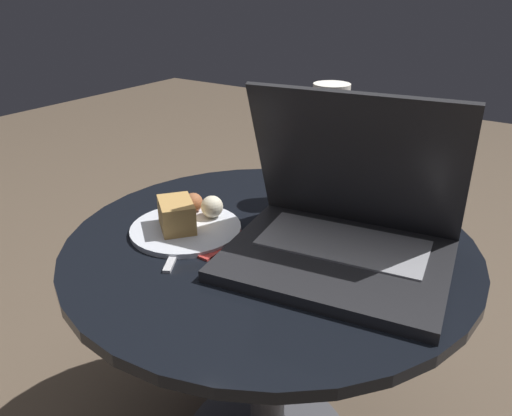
# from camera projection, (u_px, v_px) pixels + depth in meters

# --- Properties ---
(table) EXTENTS (0.68, 0.68, 0.48)m
(table) POSITION_uv_depth(u_px,v_px,m) (269.00, 296.00, 0.88)
(table) COLOR #515156
(table) RESTS_ON ground_plane
(napkin) EXTENTS (0.16, 0.12, 0.00)m
(napkin) POSITION_uv_depth(u_px,v_px,m) (195.00, 234.00, 0.85)
(napkin) COLOR #B7332D
(napkin) RESTS_ON table
(laptop) EXTENTS (0.37, 0.31, 0.26)m
(laptop) POSITION_uv_depth(u_px,v_px,m) (343.00, 227.00, 0.76)
(laptop) COLOR #232326
(laptop) RESTS_ON table
(beer_glass) EXTENTS (0.07, 0.07, 0.23)m
(beer_glass) POSITION_uv_depth(u_px,v_px,m) (329.00, 144.00, 0.94)
(beer_glass) COLOR gold
(beer_glass) RESTS_ON table
(snack_plate) EXTENTS (0.19, 0.19, 0.06)m
(snack_plate) POSITION_uv_depth(u_px,v_px,m) (186.00, 220.00, 0.86)
(snack_plate) COLOR silver
(snack_plate) RESTS_ON table
(fork) EXTENTS (0.11, 0.18, 0.01)m
(fork) POSITION_uv_depth(u_px,v_px,m) (183.00, 236.00, 0.84)
(fork) COLOR silver
(fork) RESTS_ON table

